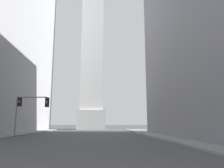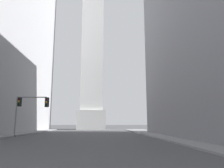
% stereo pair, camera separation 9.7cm
% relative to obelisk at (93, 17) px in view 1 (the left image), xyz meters
% --- Properties ---
extents(sidewalk_right, '(5.00, 70.73, 0.15)m').
position_rel_obelisk_xyz_m(sidewalk_right, '(11.33, -37.72, -33.04)').
color(sidewalk_right, slate).
rests_on(sidewalk_right, ground_plane).
extents(obelisk, '(7.61, 7.61, 68.80)m').
position_rel_obelisk_xyz_m(obelisk, '(0.00, 0.00, 0.00)').
color(obelisk, silver).
rests_on(obelisk, ground_plane).
extents(traffic_light_mid_left, '(4.45, 0.51, 5.31)m').
position_rel_obelisk_xyz_m(traffic_light_mid_left, '(-7.43, -31.29, -29.09)').
color(traffic_light_mid_left, slate).
rests_on(traffic_light_mid_left, ground_plane).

